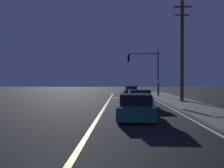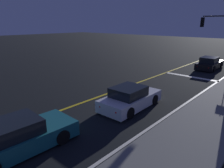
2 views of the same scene
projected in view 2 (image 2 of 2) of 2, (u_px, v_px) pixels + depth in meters
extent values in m
cube|color=slate|center=(186.00, 142.00, 8.73)|extent=(3.20, 45.97, 0.15)
cube|color=gold|center=(82.00, 103.00, 13.16)|extent=(0.20, 43.41, 0.01)
cube|color=silver|center=(148.00, 129.00, 9.94)|extent=(0.16, 43.41, 0.01)
cube|color=silver|center=(191.00, 77.00, 19.48)|extent=(5.26, 0.50, 0.01)
cube|color=black|center=(209.00, 65.00, 22.82)|extent=(1.88, 4.40, 0.68)
cube|color=black|center=(209.00, 60.00, 22.46)|extent=(1.59, 2.03, 0.60)
cylinder|color=black|center=(205.00, 63.00, 24.37)|extent=(0.23, 0.64, 0.64)
cylinder|color=black|center=(221.00, 65.00, 23.30)|extent=(0.23, 0.64, 0.64)
cylinder|color=black|center=(197.00, 67.00, 22.41)|extent=(0.23, 0.64, 0.64)
cylinder|color=black|center=(214.00, 69.00, 21.35)|extent=(0.23, 0.64, 0.64)
sphere|color=#FFF4CC|center=(210.00, 61.00, 24.69)|extent=(0.18, 0.18, 0.18)
sphere|color=#FFF4CC|center=(220.00, 62.00, 23.98)|extent=(0.18, 0.18, 0.18)
sphere|color=red|center=(198.00, 66.00, 21.61)|extent=(0.14, 0.14, 0.14)
sphere|color=red|center=(209.00, 68.00, 20.91)|extent=(0.14, 0.14, 0.14)
cube|color=silver|center=(131.00, 100.00, 12.40)|extent=(1.96, 4.26, 0.68)
cube|color=black|center=(128.00, 92.00, 12.05)|extent=(1.65, 1.98, 0.60)
cylinder|color=black|center=(132.00, 94.00, 13.93)|extent=(0.23, 0.64, 0.64)
cylinder|color=black|center=(154.00, 100.00, 12.84)|extent=(0.23, 0.64, 0.64)
cylinder|color=black|center=(106.00, 105.00, 12.03)|extent=(0.23, 0.64, 0.64)
cylinder|color=black|center=(130.00, 113.00, 10.94)|extent=(0.23, 0.64, 0.64)
sphere|color=#FFF4CC|center=(141.00, 89.00, 14.23)|extent=(0.18, 0.18, 0.18)
sphere|color=#FFF4CC|center=(156.00, 93.00, 13.51)|extent=(0.18, 0.18, 0.18)
sphere|color=red|center=(100.00, 107.00, 11.24)|extent=(0.14, 0.14, 0.14)
sphere|color=red|center=(116.00, 112.00, 10.52)|extent=(0.14, 0.14, 0.14)
cube|color=#195960|center=(20.00, 140.00, 8.23)|extent=(2.02, 4.51, 0.68)
cube|color=black|center=(11.00, 129.00, 7.87)|extent=(1.69, 2.10, 0.60)
cylinder|color=black|center=(42.00, 123.00, 9.81)|extent=(0.24, 0.65, 0.64)
cylinder|color=black|center=(62.00, 137.00, 8.63)|extent=(0.24, 0.65, 0.64)
sphere|color=#FFF4CC|center=(59.00, 116.00, 10.10)|extent=(0.18, 0.18, 0.18)
sphere|color=#FFF4CC|center=(73.00, 124.00, 9.32)|extent=(0.18, 0.18, 0.18)
cube|color=black|center=(202.00, 22.00, 19.93)|extent=(0.28, 0.28, 0.90)
sphere|color=red|center=(203.00, 19.00, 19.85)|extent=(0.22, 0.22, 0.22)
sphere|color=#4C2D05|center=(202.00, 22.00, 19.93)|extent=(0.22, 0.22, 0.22)
sphere|color=#0A3814|center=(202.00, 25.00, 20.00)|extent=(0.22, 0.22, 0.22)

